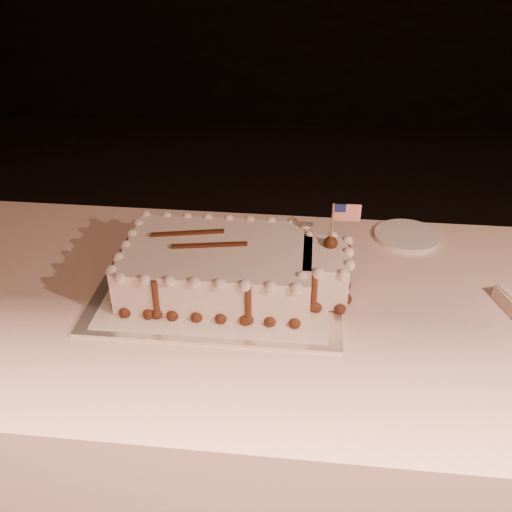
# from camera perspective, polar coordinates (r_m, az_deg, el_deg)

# --- Properties ---
(banquet_table) EXTENTS (2.40, 0.80, 0.75)m
(banquet_table) POSITION_cam_1_polar(r_m,az_deg,el_deg) (1.48, 12.01, -17.01)
(banquet_table) COLOR #FFD6C5
(banquet_table) RESTS_ON ground
(cake_board) EXTENTS (0.53, 0.40, 0.01)m
(cake_board) POSITION_cam_1_polar(r_m,az_deg,el_deg) (1.26, -3.63, -3.02)
(cake_board) COLOR white
(cake_board) RESTS_ON banquet_table
(doily) EXTENTS (0.47, 0.36, 0.00)m
(doily) POSITION_cam_1_polar(r_m,az_deg,el_deg) (1.25, -3.64, -2.83)
(doily) COLOR silver
(doily) RESTS_ON cake_board
(sheet_cake) EXTENTS (0.50, 0.29, 0.20)m
(sheet_cake) POSITION_cam_1_polar(r_m,az_deg,el_deg) (1.22, -2.42, -1.04)
(sheet_cake) COLOR white
(sheet_cake) RESTS_ON doily
(side_plate) EXTENTS (0.16, 0.16, 0.01)m
(side_plate) POSITION_cam_1_polar(r_m,az_deg,el_deg) (1.49, 14.84, 1.95)
(side_plate) COLOR white
(side_plate) RESTS_ON banquet_table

